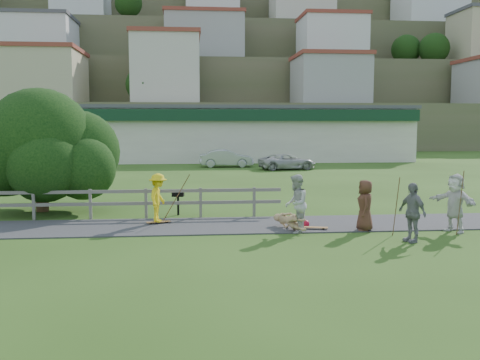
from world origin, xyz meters
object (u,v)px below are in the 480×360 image
(spectator_c, at_px, (365,206))
(car_silver, at_px, (226,158))
(car_white, at_px, (287,162))
(spectator_b, at_px, (412,212))
(skater_rider, at_px, (158,201))
(spectator_d, at_px, (455,203))
(skater_fallen, at_px, (290,221))
(bbq, at_px, (178,203))
(tree, at_px, (41,161))
(spectator_a, at_px, (296,204))

(spectator_c, bearing_deg, car_silver, -162.61)
(spectator_c, relative_size, car_white, 0.39)
(spectator_b, height_order, car_silver, spectator_b)
(skater_rider, distance_m, car_white, 23.08)
(spectator_b, height_order, spectator_d, spectator_d)
(car_silver, bearing_deg, spectator_c, -174.05)
(skater_rider, bearing_deg, car_white, -8.50)
(spectator_b, bearing_deg, skater_rider, -134.98)
(skater_fallen, bearing_deg, car_silver, 70.10)
(car_white, height_order, bbq, car_white)
(car_white, bearing_deg, tree, 133.82)
(spectator_d, height_order, tree, tree)
(tree, bearing_deg, skater_rider, -34.47)
(spectator_a, xyz_separation_m, car_silver, (-0.38, 26.08, -0.23))
(skater_rider, height_order, spectator_d, spectator_d)
(spectator_a, height_order, car_silver, spectator_a)
(spectator_c, height_order, car_silver, spectator_c)
(spectator_d, relative_size, bbq, 1.99)
(spectator_b, distance_m, car_silver, 27.95)
(spectator_b, distance_m, spectator_d, 2.31)
(car_silver, height_order, car_white, car_silver)
(skater_rider, distance_m, spectator_d, 9.76)
(skater_rider, distance_m, tree, 5.86)
(skater_fallen, height_order, spectator_c, spectator_c)
(spectator_d, xyz_separation_m, car_silver, (-5.45, 26.49, -0.24))
(spectator_a, height_order, bbq, spectator_a)
(spectator_a, bearing_deg, car_white, -173.18)
(spectator_a, xyz_separation_m, bbq, (-3.79, 3.68, -0.46))
(skater_rider, bearing_deg, bbq, -5.93)
(car_white, bearing_deg, spectator_a, 159.93)
(car_white, bearing_deg, skater_rider, 148.23)
(skater_fallen, relative_size, spectator_d, 0.86)
(car_white, bearing_deg, bbq, 147.99)
(spectator_a, relative_size, tree, 0.27)
(car_silver, bearing_deg, spectator_d, -168.24)
(car_white, height_order, tree, tree)
(car_white, bearing_deg, spectator_c, 165.42)
(spectator_c, xyz_separation_m, car_silver, (-2.66, 26.03, -0.13))
(skater_rider, relative_size, skater_fallen, 1.02)
(car_silver, relative_size, tree, 0.63)
(spectator_c, xyz_separation_m, spectator_d, (2.79, -0.46, 0.11))
(skater_fallen, bearing_deg, skater_rider, 141.55)
(skater_rider, xyz_separation_m, tree, (-4.73, 3.25, 1.18))
(spectator_d, bearing_deg, skater_rider, -126.09)
(bbq, bearing_deg, tree, 173.53)
(spectator_a, height_order, tree, tree)
(spectator_c, bearing_deg, spectator_d, 92.32)
(skater_rider, xyz_separation_m, skater_fallen, (4.32, -1.40, -0.54))
(skater_rider, bearing_deg, spectator_c, -91.68)
(spectator_a, relative_size, car_silver, 0.44)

